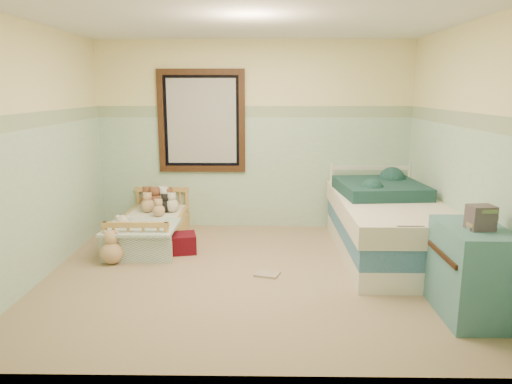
{
  "coord_description": "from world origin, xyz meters",
  "views": [
    {
      "loc": [
        0.13,
        -4.65,
        1.86
      ],
      "look_at": [
        0.05,
        0.35,
        0.79
      ],
      "focal_mm": 33.57,
      "sensor_mm": 36.0,
      "label": 1
    }
  ],
  "objects_px": {
    "red_pillow": "(181,243)",
    "twin_bed_frame": "(388,246)",
    "floor_book": "(267,274)",
    "plush_floor_tan": "(112,252)",
    "plush_floor_cream": "(124,236)",
    "dresser": "(471,272)",
    "toddler_bed_frame": "(152,234)"
  },
  "relations": [
    {
      "from": "toddler_bed_frame",
      "to": "dresser",
      "type": "xyz_separation_m",
      "value": [
        3.12,
        -1.94,
        0.29
      ]
    },
    {
      "from": "twin_bed_frame",
      "to": "floor_book",
      "type": "height_order",
      "value": "twin_bed_frame"
    },
    {
      "from": "dresser",
      "to": "toddler_bed_frame",
      "type": "bearing_deg",
      "value": 148.07
    },
    {
      "from": "dresser",
      "to": "red_pillow",
      "type": "height_order",
      "value": "dresser"
    },
    {
      "from": "toddler_bed_frame",
      "to": "red_pillow",
      "type": "relative_size",
      "value": 4.21
    },
    {
      "from": "red_pillow",
      "to": "twin_bed_frame",
      "type": "bearing_deg",
      "value": -2.06
    },
    {
      "from": "plush_floor_tan",
      "to": "red_pillow",
      "type": "height_order",
      "value": "plush_floor_tan"
    },
    {
      "from": "plush_floor_cream",
      "to": "plush_floor_tan",
      "type": "bearing_deg",
      "value": -86.75
    },
    {
      "from": "toddler_bed_frame",
      "to": "plush_floor_tan",
      "type": "distance_m",
      "value": 0.81
    },
    {
      "from": "toddler_bed_frame",
      "to": "plush_floor_cream",
      "type": "relative_size",
      "value": 5.43
    },
    {
      "from": "toddler_bed_frame",
      "to": "plush_floor_cream",
      "type": "distance_m",
      "value": 0.36
    },
    {
      "from": "floor_book",
      "to": "plush_floor_tan",
      "type": "bearing_deg",
      "value": -172.42
    },
    {
      "from": "twin_bed_frame",
      "to": "floor_book",
      "type": "bearing_deg",
      "value": -156.34
    },
    {
      "from": "plush_floor_cream",
      "to": "plush_floor_tan",
      "type": "distance_m",
      "value": 0.56
    },
    {
      "from": "toddler_bed_frame",
      "to": "floor_book",
      "type": "height_order",
      "value": "toddler_bed_frame"
    },
    {
      "from": "dresser",
      "to": "red_pillow",
      "type": "relative_size",
      "value": 2.23
    },
    {
      "from": "plush_floor_cream",
      "to": "dresser",
      "type": "xyz_separation_m",
      "value": [
        3.4,
        -1.73,
        0.25
      ]
    },
    {
      "from": "plush_floor_tan",
      "to": "twin_bed_frame",
      "type": "xyz_separation_m",
      "value": [
        3.07,
        0.3,
        -0.02
      ]
    },
    {
      "from": "twin_bed_frame",
      "to": "floor_book",
      "type": "relative_size",
      "value": 9.1
    },
    {
      "from": "twin_bed_frame",
      "to": "toddler_bed_frame",
      "type": "bearing_deg",
      "value": 170.48
    },
    {
      "from": "plush_floor_tan",
      "to": "floor_book",
      "type": "bearing_deg",
      "value": -10.29
    },
    {
      "from": "toddler_bed_frame",
      "to": "twin_bed_frame",
      "type": "height_order",
      "value": "twin_bed_frame"
    },
    {
      "from": "plush_floor_tan",
      "to": "red_pillow",
      "type": "bearing_deg",
      "value": 29.46
    },
    {
      "from": "plush_floor_cream",
      "to": "red_pillow",
      "type": "xyz_separation_m",
      "value": [
        0.71,
        -0.18,
        -0.03
      ]
    },
    {
      "from": "red_pillow",
      "to": "floor_book",
      "type": "height_order",
      "value": "red_pillow"
    },
    {
      "from": "toddler_bed_frame",
      "to": "red_pillow",
      "type": "height_order",
      "value": "red_pillow"
    },
    {
      "from": "floor_book",
      "to": "plush_floor_cream",
      "type": "bearing_deg",
      "value": 171.12
    },
    {
      "from": "plush_floor_cream",
      "to": "dresser",
      "type": "bearing_deg",
      "value": -26.97
    },
    {
      "from": "floor_book",
      "to": "toddler_bed_frame",
      "type": "bearing_deg",
      "value": 160.95
    },
    {
      "from": "twin_bed_frame",
      "to": "dresser",
      "type": "bearing_deg",
      "value": -78.53
    },
    {
      "from": "toddler_bed_frame",
      "to": "plush_floor_cream",
      "type": "height_order",
      "value": "plush_floor_cream"
    },
    {
      "from": "dresser",
      "to": "floor_book",
      "type": "height_order",
      "value": "dresser"
    }
  ]
}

